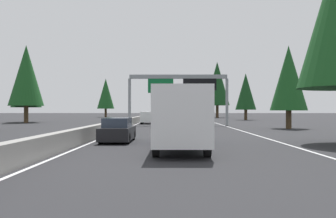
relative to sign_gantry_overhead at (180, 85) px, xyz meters
The scene contains 17 objects.
ground_plane 17.00m from the sign_gantry_overhead, 21.84° to the left, with size 320.00×320.00×0.00m, color #262628.
median_barrier 35.93m from the sign_gantry_overhead, 10.24° to the left, with size 180.00×0.56×0.90m, color gray.
shoulder_stripe_right 26.15m from the sign_gantry_overhead, 12.35° to the right, with size 160.00×0.16×0.01m, color silver.
shoulder_stripe_median 26.22m from the sign_gantry_overhead, 13.00° to the left, with size 160.00×0.16×0.01m, color silver.
sign_gantry_overhead is the anchor object (origin of this frame).
box_truck_near_center 28.87m from the sign_gantry_overhead, behind, with size 8.50×2.40×2.95m.
sedan_distant_b 24.78m from the sign_gantry_overhead, 169.82° to the left, with size 4.40×1.80×1.47m.
minivan_near_right 8.09m from the sign_gantry_overhead, 38.31° to the left, with size 5.00×1.95×1.69m.
sedan_mid_right 41.96m from the sign_gantry_overhead, ahead, with size 4.40×1.80×1.47m.
pickup_far_right 11.16m from the sign_gantry_overhead, ahead, with size 5.60×2.00×1.86m.
bus_mid_left 38.79m from the sign_gantry_overhead, ahead, with size 11.50×2.55×3.10m.
conifer_right_near 13.89m from the sign_gantry_overhead, 127.02° to the right, with size 3.79×3.79×8.61m.
conifer_right_mid 27.86m from the sign_gantry_overhead, 28.43° to the right, with size 3.96×3.96×9.00m.
conifer_right_far 46.66m from the sign_gantry_overhead, 12.87° to the right, with size 6.14×6.14×13.94m.
conifer_left_near 24.42m from the sign_gantry_overhead, 69.69° to the left, with size 5.14×5.14×11.69m.
conifer_left_mid 27.03m from the sign_gantry_overhead, 63.73° to the left, with size 4.71×4.71×10.70m.
conifer_left_far 54.89m from the sign_gantry_overhead, 19.83° to the left, with size 4.54×4.54×10.31m.
Camera 1 is at (-1.58, -5.03, 1.96)m, focal length 39.42 mm.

